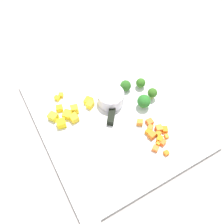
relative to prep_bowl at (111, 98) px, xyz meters
name	(u,v)px	position (x,y,z in m)	size (l,w,h in m)	color
ground_plane	(112,116)	(-0.04, 0.02, -0.03)	(4.00, 4.00, 0.00)	#9F9893
cutting_board	(112,115)	(-0.04, 0.02, -0.03)	(0.44, 0.38, 0.01)	white
prep_bowl	(111,98)	(0.00, 0.00, 0.00)	(0.07, 0.07, 0.04)	white
chef_knife	(110,134)	(-0.09, 0.05, -0.01)	(0.27, 0.21, 0.02)	silver
carrot_dice_0	(152,135)	(-0.15, -0.04, -0.01)	(0.02, 0.01, 0.02)	orange
carrot_dice_1	(163,142)	(-0.18, -0.05, -0.01)	(0.01, 0.01, 0.01)	orange
carrot_dice_2	(166,153)	(-0.20, -0.04, -0.01)	(0.01, 0.01, 0.01)	orange
carrot_dice_3	(166,136)	(-0.17, -0.07, -0.01)	(0.01, 0.01, 0.01)	orange
carrot_dice_4	(160,139)	(-0.17, -0.05, -0.01)	(0.02, 0.01, 0.01)	orange
carrot_dice_5	(158,134)	(-0.15, -0.05, -0.01)	(0.01, 0.01, 0.01)	orange
carrot_dice_6	(158,144)	(-0.17, -0.04, -0.01)	(0.01, 0.01, 0.01)	orange
carrot_dice_7	(159,129)	(-0.14, -0.06, -0.01)	(0.02, 0.02, 0.02)	orange
carrot_dice_8	(150,122)	(-0.11, -0.05, -0.01)	(0.02, 0.02, 0.01)	orange
carrot_dice_9	(150,128)	(-0.13, -0.04, -0.01)	(0.01, 0.01, 0.01)	orange
carrot_dice_10	(148,132)	(-0.13, -0.03, -0.01)	(0.01, 0.01, 0.01)	orange
carrot_dice_11	(140,123)	(-0.10, -0.03, -0.01)	(0.02, 0.01, 0.02)	orange
carrot_dice_12	(165,130)	(-0.15, -0.08, -0.01)	(0.01, 0.02, 0.01)	orange
carrot_dice_13	(155,149)	(-0.18, -0.02, -0.01)	(0.01, 0.01, 0.01)	orange
pepper_dice_0	(89,101)	(0.03, 0.06, -0.01)	(0.02, 0.02, 0.02)	yellow
pepper_dice_1	(75,109)	(0.02, 0.10, -0.01)	(0.02, 0.02, 0.02)	yellow
pepper_dice_2	(74,118)	(0.00, 0.11, -0.01)	(0.02, 0.02, 0.02)	yellow
pepper_dice_3	(53,117)	(0.03, 0.16, -0.01)	(0.02, 0.02, 0.02)	yellow
pepper_dice_4	(57,98)	(0.08, 0.13, -0.01)	(0.01, 0.01, 0.01)	yellow
pepper_dice_5	(61,95)	(0.09, 0.11, -0.01)	(0.01, 0.01, 0.01)	yellow
pepper_dice_6	(67,115)	(0.01, 0.12, -0.01)	(0.02, 0.02, 0.02)	yellow
pepper_dice_7	(60,108)	(0.04, 0.14, -0.01)	(0.02, 0.02, 0.01)	yellow
pepper_dice_8	(61,124)	(0.00, 0.15, -0.01)	(0.02, 0.02, 0.02)	yellow
pepper_dice_9	(90,105)	(0.01, 0.06, -0.01)	(0.02, 0.02, 0.02)	yellow
broccoli_floret_0	(126,86)	(0.02, -0.06, 0.00)	(0.03, 0.03, 0.03)	#88B869
broccoli_floret_1	(152,93)	(-0.04, -0.11, 0.00)	(0.03, 0.03, 0.04)	#91B05B
broccoli_floret_2	(141,83)	(0.01, -0.10, 0.00)	(0.03, 0.03, 0.03)	#90AC5B
broccoli_floret_3	(144,101)	(-0.06, -0.07, 0.00)	(0.04, 0.04, 0.04)	#8CB556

